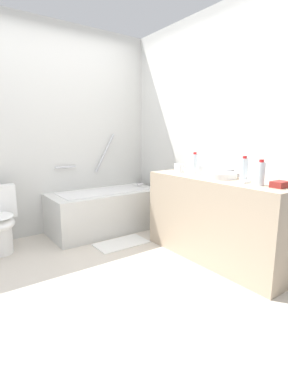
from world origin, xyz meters
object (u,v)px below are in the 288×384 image
at_px(amenity_basket, 280,184).
at_px(soap_dish, 244,182).
at_px(drinking_glass_3, 200,170).
at_px(sink_basin, 220,175).
at_px(water_bottle_1, 244,170).
at_px(sink_faucet, 232,173).
at_px(drinking_glass_1, 255,178).
at_px(drinking_glass_2, 180,169).
at_px(bath_mat, 121,243).
at_px(water_bottle_2, 195,164).
at_px(bathtub, 105,209).
at_px(drinking_glass_0, 177,167).
at_px(water_bottle_0, 261,173).

bearing_deg(amenity_basket, soap_dish, 97.71).
bearing_deg(drinking_glass_3, sink_basin, -89.00).
xyz_separation_m(sink_basin, water_bottle_1, (0.02, -0.25, 0.08)).
relative_size(sink_faucet, soap_dish, 1.69).
xyz_separation_m(sink_faucet, drinking_glass_1, (-0.16, -0.37, 0.01)).
xyz_separation_m(water_bottle_1, amenity_basket, (-0.03, -0.36, -0.08)).
bearing_deg(drinking_glass_2, sink_faucet, -64.54).
bearing_deg(water_bottle_1, bath_mat, 117.73).
distance_m(water_bottle_1, water_bottle_2, 0.61).
bearing_deg(bathtub, sink_faucet, -64.95).
bearing_deg(water_bottle_1, drinking_glass_0, 89.74).
height_order(sink_faucet, drinking_glass_1, drinking_glass_1).
xyz_separation_m(sink_faucet, water_bottle_1, (-0.17, -0.25, 0.07)).
distance_m(drinking_glass_3, soap_dish, 0.57).
bearing_deg(water_bottle_2, water_bottle_1, -90.41).
bearing_deg(drinking_glass_0, water_bottle_0, -94.20).
bearing_deg(bath_mat, water_bottle_0, -68.84).
bearing_deg(water_bottle_1, bathtub, 106.75).
relative_size(drinking_glass_3, soap_dish, 1.15).
relative_size(water_bottle_2, soap_dish, 2.54).
relative_size(bathtub, amenity_basket, 10.20).
xyz_separation_m(bathtub, water_bottle_2, (0.51, -1.08, 0.66)).
bearing_deg(sink_faucet, water_bottle_2, 113.84).
bearing_deg(bath_mat, drinking_glass_3, -47.82).
distance_m(water_bottle_1, drinking_glass_0, 0.88).
height_order(amenity_basket, bath_mat, amenity_basket).
bearing_deg(water_bottle_0, water_bottle_1, 70.25).
bearing_deg(drinking_glass_0, amenity_basket, -91.68).
bearing_deg(drinking_glass_0, drinking_glass_1, -90.21).
height_order(water_bottle_1, drinking_glass_2, water_bottle_1).
relative_size(sink_faucet, drinking_glass_0, 1.76).
distance_m(bathtub, drinking_glass_0, 1.13).
relative_size(sink_faucet, bath_mat, 0.25).
relative_size(water_bottle_1, drinking_glass_2, 2.45).
distance_m(drinking_glass_2, soap_dish, 0.81).
height_order(drinking_glass_0, amenity_basket, drinking_glass_0).
bearing_deg(sink_basin, soap_dish, -100.15).
relative_size(sink_faucet, amenity_basket, 1.09).
height_order(sink_faucet, water_bottle_1, water_bottle_1).
height_order(sink_faucet, bath_mat, sink_faucet).
bearing_deg(water_bottle_2, amenity_basket, -92.17).
relative_size(drinking_glass_0, bath_mat, 0.14).
distance_m(water_bottle_1, bath_mat, 1.59).
relative_size(water_bottle_1, bath_mat, 0.37).
relative_size(soap_dish, bath_mat, 0.15).
xyz_separation_m(water_bottle_1, drinking_glass_0, (0.00, 0.88, -0.06)).
relative_size(bathtub, sink_basin, 4.56).
distance_m(drinking_glass_1, soap_dish, 0.10).
bearing_deg(drinking_glass_0, water_bottle_2, -89.90).
relative_size(water_bottle_0, drinking_glass_3, 2.06).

